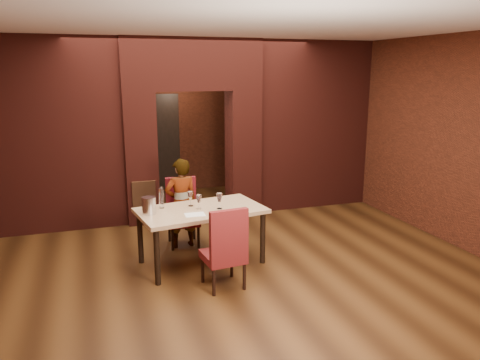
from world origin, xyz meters
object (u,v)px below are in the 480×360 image
(chair_far, at_px, (183,213))
(potted_plant, at_px, (235,224))
(chair_near, at_px, (223,246))
(wine_glass_c, at_px, (219,201))
(wine_bucket, at_px, (149,205))
(person_seated, at_px, (181,203))
(water_bottle, at_px, (161,197))
(wine_glass_b, at_px, (199,202))
(wine_glass_a, at_px, (190,199))
(dining_table, at_px, (201,236))

(chair_far, distance_m, potted_plant, 0.94)
(chair_near, relative_size, potted_plant, 2.54)
(wine_glass_c, bearing_deg, wine_bucket, 175.80)
(chair_near, height_order, person_seated, person_seated)
(water_bottle, bearing_deg, wine_glass_b, -24.04)
(person_seated, bearing_deg, wine_glass_b, 92.21)
(person_seated, relative_size, potted_plant, 3.32)
(water_bottle, height_order, potted_plant, water_bottle)
(chair_near, height_order, water_bottle, water_bottle)
(chair_near, xyz_separation_m, wine_glass_a, (-0.19, 0.97, 0.37))
(chair_near, relative_size, wine_glass_c, 4.80)
(dining_table, xyz_separation_m, potted_plant, (0.78, 0.89, -0.19))
(wine_glass_a, relative_size, water_bottle, 0.70)
(person_seated, distance_m, potted_plant, 1.04)
(wine_glass_a, height_order, water_bottle, water_bottle)
(dining_table, height_order, potted_plant, dining_table)
(person_seated, height_order, wine_bucket, person_seated)
(person_seated, bearing_deg, chair_far, -130.87)
(potted_plant, bearing_deg, wine_glass_a, -141.19)
(dining_table, bearing_deg, wine_glass_a, 112.02)
(wine_bucket, bearing_deg, dining_table, 0.82)
(dining_table, height_order, wine_glass_b, wine_glass_b)
(person_seated, distance_m, wine_bucket, 0.96)
(chair_near, distance_m, wine_bucket, 1.18)
(potted_plant, bearing_deg, chair_near, -112.42)
(wine_glass_c, bearing_deg, potted_plant, 61.07)
(person_seated, xyz_separation_m, wine_glass_b, (0.11, -0.73, 0.21))
(wine_glass_a, relative_size, wine_glass_b, 1.04)
(dining_table, relative_size, chair_far, 1.64)
(water_bottle, bearing_deg, chair_near, -59.73)
(wine_glass_a, height_order, potted_plant, wine_glass_a)
(wine_glass_a, distance_m, wine_bucket, 0.63)
(person_seated, height_order, potted_plant, person_seated)
(dining_table, relative_size, wine_bucket, 7.41)
(wine_glass_b, bearing_deg, wine_glass_a, 114.08)
(dining_table, distance_m, chair_near, 0.81)
(wine_glass_c, bearing_deg, chair_near, -102.62)
(water_bottle, bearing_deg, potted_plant, 27.68)
(chair_far, relative_size, person_seated, 0.75)
(person_seated, relative_size, wine_glass_a, 6.62)
(dining_table, distance_m, wine_glass_b, 0.50)
(chair_near, bearing_deg, wine_glass_c, -108.31)
(wine_glass_b, height_order, potted_plant, wine_glass_b)
(wine_glass_c, bearing_deg, wine_glass_b, 163.76)
(chair_far, relative_size, chair_near, 0.98)
(chair_far, bearing_deg, water_bottle, -122.84)
(dining_table, xyz_separation_m, wine_glass_c, (0.24, -0.08, 0.51))
(wine_glass_a, bearing_deg, wine_glass_b, -65.92)
(wine_glass_b, bearing_deg, water_bottle, 155.96)
(chair_far, xyz_separation_m, wine_bucket, (-0.61, -0.79, 0.39))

